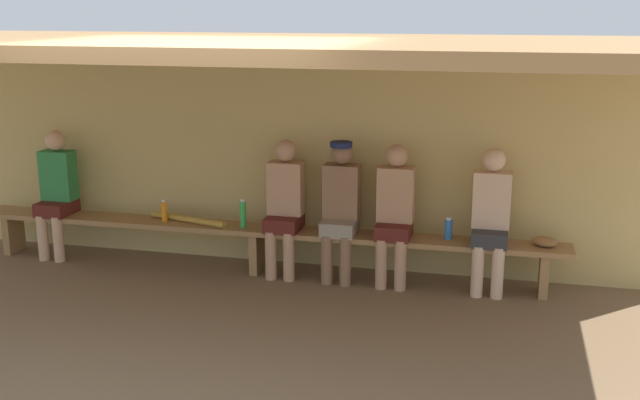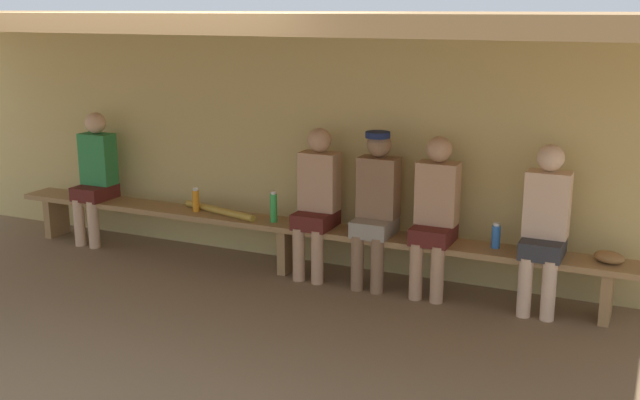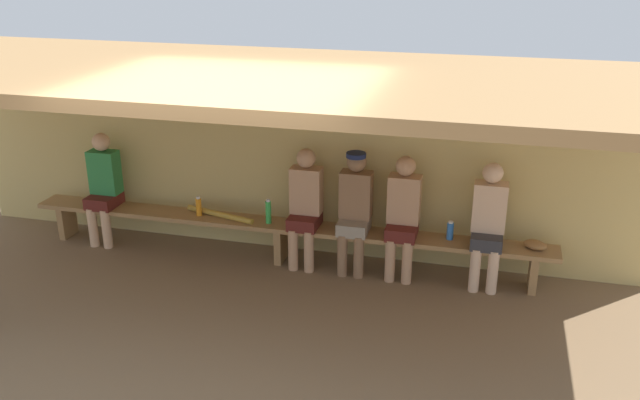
# 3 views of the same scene
# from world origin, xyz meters

# --- Properties ---
(ground_plane) EXTENTS (24.00, 24.00, 0.00)m
(ground_plane) POSITION_xyz_m (0.00, 0.00, 0.00)
(ground_plane) COLOR brown
(back_wall) EXTENTS (8.00, 0.20, 2.20)m
(back_wall) POSITION_xyz_m (0.00, 2.00, 1.10)
(back_wall) COLOR tan
(back_wall) RESTS_ON ground
(dugout_roof) EXTENTS (8.00, 2.80, 0.12)m
(dugout_roof) POSITION_xyz_m (0.00, 0.70, 2.26)
(dugout_roof) COLOR #9E7547
(dugout_roof) RESTS_ON back_wall
(bench) EXTENTS (6.00, 0.36, 0.46)m
(bench) POSITION_xyz_m (0.00, 1.55, 0.39)
(bench) COLOR #9E7547
(bench) RESTS_ON ground
(player_shirtless_tan) EXTENTS (0.34, 0.42, 1.34)m
(player_shirtless_tan) POSITION_xyz_m (0.84, 1.55, 0.75)
(player_shirtless_tan) COLOR gray
(player_shirtless_tan) RESTS_ON ground
(player_in_white) EXTENTS (0.34, 0.42, 1.34)m
(player_in_white) POSITION_xyz_m (2.25, 1.55, 0.73)
(player_in_white) COLOR #333338
(player_in_white) RESTS_ON ground
(player_in_blue) EXTENTS (0.34, 0.42, 1.34)m
(player_in_blue) POSITION_xyz_m (1.37, 1.55, 0.73)
(player_in_blue) COLOR #591E19
(player_in_blue) RESTS_ON ground
(player_middle) EXTENTS (0.34, 0.42, 1.34)m
(player_middle) POSITION_xyz_m (0.29, 1.55, 0.73)
(player_middle) COLOR #591E19
(player_middle) RESTS_ON ground
(player_near_post) EXTENTS (0.34, 0.42, 1.34)m
(player_near_post) POSITION_xyz_m (-2.19, 1.55, 0.73)
(player_near_post) COLOR #591E19
(player_near_post) RESTS_ON ground
(water_bottle_blue) EXTENTS (0.06, 0.06, 0.28)m
(water_bottle_blue) POSITION_xyz_m (-0.13, 1.53, 0.60)
(water_bottle_blue) COLOR green
(water_bottle_blue) RESTS_ON bench
(water_bottle_orange) EXTENTS (0.07, 0.07, 0.21)m
(water_bottle_orange) POSITION_xyz_m (1.87, 1.59, 0.56)
(water_bottle_orange) COLOR blue
(water_bottle_orange) RESTS_ON bench
(water_bottle_green) EXTENTS (0.06, 0.06, 0.23)m
(water_bottle_green) POSITION_xyz_m (-0.98, 1.54, 0.57)
(water_bottle_green) COLOR orange
(water_bottle_green) RESTS_ON bench
(baseball_glove_dark_brown) EXTENTS (0.29, 0.26, 0.09)m
(baseball_glove_dark_brown) POSITION_xyz_m (2.74, 1.57, 0.51)
(baseball_glove_dark_brown) COLOR olive
(baseball_glove_dark_brown) RESTS_ON bench
(baseball_bat) EXTENTS (0.88, 0.30, 0.07)m
(baseball_bat) POSITION_xyz_m (-0.73, 1.55, 0.49)
(baseball_bat) COLOR #B28C33
(baseball_bat) RESTS_ON bench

